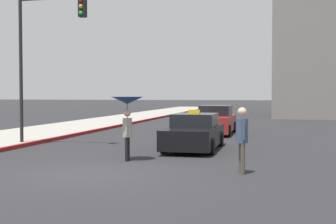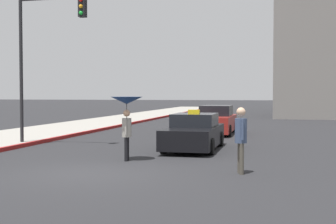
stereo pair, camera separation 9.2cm
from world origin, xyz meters
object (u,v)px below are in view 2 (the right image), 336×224
Objects in this scene: sedan_red at (216,121)px; traffic_light at (45,41)px; pedestrian_with_umbrella at (127,109)px; pedestrian_man at (241,134)px; taxi at (194,133)px.

traffic_light is (-6.04, -7.50, 3.59)m from sedan_red.
pedestrian_with_umbrella is at bearing -35.13° from traffic_light.
sedan_red is 12.56m from pedestrian_man.
pedestrian_man is at bearing -123.13° from pedestrian_with_umbrella.
sedan_red is 10.84m from pedestrian_with_umbrella.
taxi is 2.22× the size of pedestrian_with_umbrella.
pedestrian_with_umbrella is 6.15m from traffic_light.
pedestrian_with_umbrella is (-1.57, -3.48, 1.01)m from taxi.
pedestrian_man is (3.74, -1.66, -0.58)m from pedestrian_with_umbrella.
pedestrian_with_umbrella is (-1.49, -10.70, 0.95)m from sedan_red.
taxi is 2.56× the size of pedestrian_man.
taxi is at bearing 90.64° from sedan_red.
sedan_red is 10.28m from traffic_light.
taxi is 3.95m from pedestrian_with_umbrella.
pedestrian_man is (2.25, -12.35, 0.37)m from sedan_red.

